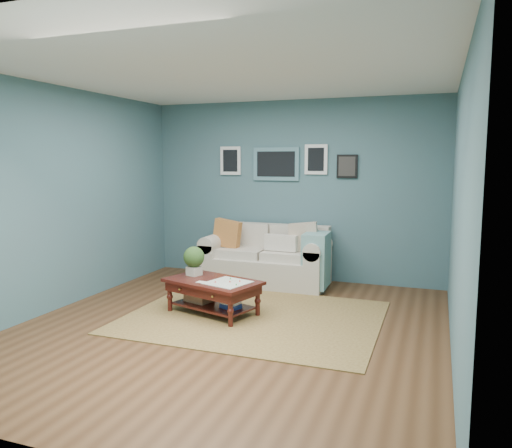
% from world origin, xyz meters
% --- Properties ---
extents(room_shell, '(5.00, 5.02, 2.70)m').
position_xyz_m(room_shell, '(-0.00, 0.06, 1.36)').
color(room_shell, brown).
rests_on(room_shell, ground).
extents(area_rug, '(2.85, 2.28, 0.01)m').
position_xyz_m(area_rug, '(0.12, 0.45, 0.01)').
color(area_rug, brown).
rests_on(area_rug, ground).
extents(loveseat, '(1.85, 0.84, 0.95)m').
position_xyz_m(loveseat, '(-0.18, 2.02, 0.39)').
color(loveseat, beige).
rests_on(loveseat, ground).
extents(coffee_table, '(1.23, 0.93, 0.77)m').
position_xyz_m(coffee_table, '(-0.43, 0.43, 0.34)').
color(coffee_table, black).
rests_on(coffee_table, ground).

